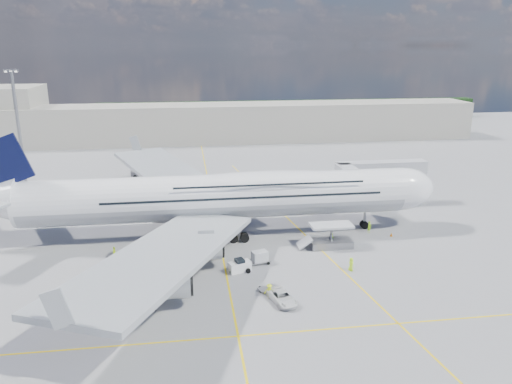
{
  "coord_description": "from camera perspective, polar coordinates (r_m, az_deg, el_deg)",
  "views": [
    {
      "loc": [
        -4.77,
        -67.05,
        30.16
      ],
      "look_at": [
        5.95,
        8.0,
        7.86
      ],
      "focal_mm": 35.0,
      "sensor_mm": 36.0,
      "label": 1
    }
  ],
  "objects": [
    {
      "name": "ground",
      "position": [
        73.68,
        -3.74,
        -7.81
      ],
      "size": [
        300.0,
        300.0,
        0.0
      ],
      "primitive_type": "plane",
      "color": "gray",
      "rests_on": "ground"
    },
    {
      "name": "taxi_line_main",
      "position": [
        73.67,
        -3.74,
        -7.81
      ],
      "size": [
        0.25,
        220.0,
        0.01
      ],
      "primitive_type": "cube",
      "color": "yellow",
      "rests_on": "ground"
    },
    {
      "name": "taxi_line_cross",
      "position": [
        56.09,
        -2.05,
        -16.14
      ],
      "size": [
        120.0,
        0.25,
        0.01
      ],
      "primitive_type": "cube",
      "color": "yellow",
      "rests_on": "ground"
    },
    {
      "name": "taxi_line_diag",
      "position": [
        84.84,
        5.21,
        -4.5
      ],
      "size": [
        14.16,
        99.06,
        0.01
      ],
      "primitive_type": "cube",
      "rotation": [
        0.0,
        0.0,
        0.14
      ],
      "color": "yellow",
      "rests_on": "ground"
    },
    {
      "name": "airliner",
      "position": [
        80.65,
        -4.21,
        -0.44
      ],
      "size": [
        77.26,
        79.15,
        23.71
      ],
      "color": "white",
      "rests_on": "ground"
    },
    {
      "name": "jet_bridge",
      "position": [
        97.37,
        12.94,
        2.12
      ],
      "size": [
        18.8,
        12.1,
        8.5
      ],
      "color": "#B7B7BC",
      "rests_on": "ground"
    },
    {
      "name": "cargo_loader",
      "position": [
        78.7,
        8.42,
        -5.34
      ],
      "size": [
        8.53,
        3.2,
        3.67
      ],
      "color": "silver",
      "rests_on": "ground"
    },
    {
      "name": "light_mast",
      "position": [
        118.67,
        -25.48,
        6.6
      ],
      "size": [
        3.0,
        0.7,
        25.5
      ],
      "color": "gray",
      "rests_on": "ground"
    },
    {
      "name": "terminal",
      "position": [
        163.91,
        -6.43,
        7.82
      ],
      "size": [
        180.0,
        16.0,
        12.0
      ],
      "primitive_type": "cube",
      "color": "#B2AD9E",
      "rests_on": "ground"
    },
    {
      "name": "tree_line",
      "position": [
        213.45,
        4.09,
        9.31
      ],
      "size": [
        160.0,
        6.0,
        8.0
      ],
      "primitive_type": "cube",
      "color": "#193814",
      "rests_on": "ground"
    },
    {
      "name": "dolly_row_a",
      "position": [
        61.95,
        -12.71,
        -12.08
      ],
      "size": [
        3.42,
        2.52,
        1.94
      ],
      "rotation": [
        0.0,
        0.0,
        -0.32
      ],
      "color": "gray",
      "rests_on": "ground"
    },
    {
      "name": "dolly_row_b",
      "position": [
        63.31,
        -13.0,
        -12.12
      ],
      "size": [
        3.4,
        1.83,
        0.5
      ],
      "rotation": [
        0.0,
        0.0,
        0.01
      ],
      "color": "gray",
      "rests_on": "ground"
    },
    {
      "name": "dolly_row_c",
      "position": [
        73.59,
        -7.37,
        -7.13
      ],
      "size": [
        3.14,
        2.27,
        1.79
      ],
      "rotation": [
        0.0,
        0.0,
        0.3
      ],
      "color": "gray",
      "rests_on": "ground"
    },
    {
      "name": "dolly_back",
      "position": [
        77.3,
        -15.48,
        -6.92
      ],
      "size": [
        3.18,
        1.84,
        0.45
      ],
      "rotation": [
        0.0,
        0.0,
        -0.07
      ],
      "color": "gray",
      "rests_on": "ground"
    },
    {
      "name": "dolly_nose_far",
      "position": [
        72.16,
        0.43,
        -7.44
      ],
      "size": [
        3.28,
        2.34,
        1.87
      ],
      "rotation": [
        0.0,
        0.0,
        0.28
      ],
      "color": "gray",
      "rests_on": "ground"
    },
    {
      "name": "dolly_nose_near",
      "position": [
        65.06,
        1.42,
        -10.94
      ],
      "size": [
        2.9,
        2.22,
        0.38
      ],
      "rotation": [
        0.0,
        0.0,
        0.38
      ],
      "color": "gray",
      "rests_on": "ground"
    },
    {
      "name": "baggage_tug",
      "position": [
        69.74,
        -1.87,
        -8.47
      ],
      "size": [
        3.38,
        2.31,
        1.93
      ],
      "rotation": [
        0.0,
        0.0,
        0.31
      ],
      "color": "white",
      "rests_on": "ground"
    },
    {
      "name": "catering_truck_inner",
      "position": [
        91.35,
        -10.14,
        -2.03
      ],
      "size": [
        6.32,
        3.21,
        3.6
      ],
      "rotation": [
        0.0,
        0.0,
        0.19
      ],
      "color": "gray",
      "rests_on": "ground"
    },
    {
      "name": "catering_truck_outer",
      "position": [
        120.52,
        -12.63,
        2.35
      ],
      "size": [
        6.57,
        3.39,
        3.73
      ],
      "rotation": [
        0.0,
        0.0,
        -0.2
      ],
      "color": "gray",
      "rests_on": "ground"
    },
    {
      "name": "service_van",
      "position": [
        62.13,
        3.02,
        -11.94
      ],
      "size": [
        3.59,
        5.48,
        1.4
      ],
      "primitive_type": "imported",
      "rotation": [
        0.0,
        0.0,
        0.27
      ],
      "color": "silver",
      "rests_on": "ground"
    },
    {
      "name": "crew_nose",
      "position": [
        85.65,
        12.82,
        -3.94
      ],
      "size": [
        0.86,
        0.74,
        2.0
      ],
      "primitive_type": "imported",
      "rotation": [
        0.0,
        0.0,
        0.43
      ],
      "color": "#9EE618",
      "rests_on": "ground"
    },
    {
      "name": "crew_loader",
      "position": [
        79.52,
        8.65,
        -5.35
      ],
      "size": [
        1.16,
        1.06,
        1.93
      ],
      "primitive_type": "imported",
      "rotation": [
        0.0,
        0.0,
        -0.44
      ],
      "color": "#AFFF1A",
      "rests_on": "ground"
    },
    {
      "name": "crew_wing",
      "position": [
        76.88,
        -15.89,
        -6.65
      ],
      "size": [
        0.55,
        1.08,
        1.77
      ],
      "primitive_type": "imported",
      "rotation": [
        0.0,
        0.0,
        1.45
      ],
      "color": "#D3FF1A",
      "rests_on": "ground"
    },
    {
      "name": "crew_van",
      "position": [
        71.2,
        10.81,
        -8.12
      ],
      "size": [
        0.83,
        1.08,
        1.96
      ],
      "primitive_type": "imported",
      "rotation": [
        0.0,
        0.0,
        1.81
      ],
      "color": "#BFFF1A",
      "rests_on": "ground"
    },
    {
      "name": "crew_tug",
      "position": [
        62.96,
        1.53,
        -11.24
      ],
      "size": [
        1.27,
        0.77,
        1.93
      ],
      "primitive_type": "imported",
      "rotation": [
        0.0,
        0.0,
        -0.04
      ],
      "color": "#E9FF1A",
      "rests_on": "ground"
    },
    {
      "name": "cone_nose",
      "position": [
        85.31,
        15.2,
        -4.71
      ],
      "size": [
        0.46,
        0.46,
        0.58
      ],
      "color": "orange",
      "rests_on": "ground"
    },
    {
      "name": "cone_wing_left_inner",
      "position": [
        100.18,
        -5.27,
        -1.04
      ],
      "size": [
        0.43,
        0.43,
        0.55
      ],
      "color": "orange",
      "rests_on": "ground"
    },
    {
      "name": "cone_wing_left_outer",
      "position": [
        102.64,
        -10.29,
        -0.81
      ],
      "size": [
        0.43,
        0.43,
        0.55
      ],
      "color": "orange",
      "rests_on": "ground"
    },
    {
      "name": "cone_wing_right_inner",
      "position": [
        67.84,
        -8.19,
        -9.91
      ],
      "size": [
        0.48,
        0.48,
        0.61
      ],
      "color": "orange",
      "rests_on": "ground"
    },
    {
      "name": "cone_wing_right_outer",
      "position": [
        66.84,
        -18.62,
        -11.1
      ],
      "size": [
        0.44,
        0.44,
        0.56
      ],
      "color": "orange",
      "rests_on": "ground"
    }
  ]
}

